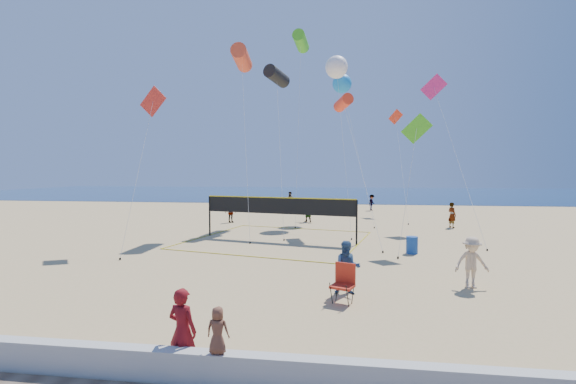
# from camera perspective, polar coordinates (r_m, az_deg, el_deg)

# --- Properties ---
(ground) EXTENTS (120.00, 120.00, 0.00)m
(ground) POSITION_cam_1_polar(r_m,az_deg,el_deg) (10.47, 1.96, -18.96)
(ground) COLOR tan
(ground) RESTS_ON ground
(ocean) EXTENTS (140.00, 50.00, 0.03)m
(ocean) POSITION_cam_1_polar(r_m,az_deg,el_deg) (71.77, 6.88, -0.14)
(ocean) COLOR navy
(ocean) RESTS_ON ground
(seawall) EXTENTS (32.00, 0.30, 0.60)m
(seawall) POSITION_cam_1_polar(r_m,az_deg,el_deg) (7.64, -0.50, -25.24)
(seawall) COLOR #B8B8B3
(seawall) RESTS_ON ground
(woman) EXTENTS (0.69, 0.54, 1.68)m
(woman) POSITION_cam_1_polar(r_m,az_deg,el_deg) (8.18, -15.37, -19.20)
(woman) COLOR maroon
(woman) RESTS_ON ground
(toddler) EXTENTS (0.43, 0.29, 0.86)m
(toddler) POSITION_cam_1_polar(r_m,az_deg,el_deg) (7.55, -10.37, -19.49)
(toddler) COLOR brown
(toddler) RESTS_ON seawall
(bystander_a) EXTENTS (0.84, 0.65, 1.71)m
(bystander_a) POSITION_cam_1_polar(r_m,az_deg,el_deg) (12.67, 8.80, -11.00)
(bystander_a) COLOR #305179
(bystander_a) RESTS_ON ground
(bystander_b) EXTENTS (1.16, 0.73, 1.73)m
(bystander_b) POSITION_cam_1_polar(r_m,az_deg,el_deg) (14.55, 25.56, -9.39)
(bystander_b) COLOR #CDAD89
(bystander_b) RESTS_ON ground
(far_person_0) EXTENTS (0.92, 0.91, 1.56)m
(far_person_0) POSITION_cam_1_polar(r_m,az_deg,el_deg) (30.00, -8.51, -3.03)
(far_person_0) COLOR gray
(far_person_0) RESTS_ON ground
(far_person_1) EXTENTS (1.52, 0.94, 1.56)m
(far_person_1) POSITION_cam_1_polar(r_m,az_deg,el_deg) (30.04, 2.98, -2.99)
(far_person_1) COLOR gray
(far_person_1) RESTS_ON ground
(far_person_2) EXTENTS (0.69, 0.77, 1.78)m
(far_person_2) POSITION_cam_1_polar(r_m,az_deg,el_deg) (29.32, 23.12, -3.16)
(far_person_2) COLOR gray
(far_person_2) RESTS_ON ground
(far_person_3) EXTENTS (0.96, 0.82, 1.75)m
(far_person_3) POSITION_cam_1_polar(r_m,az_deg,el_deg) (41.91, 0.36, -1.16)
(far_person_3) COLOR gray
(far_person_3) RESTS_ON ground
(far_person_4) EXTENTS (1.04, 1.20, 1.62)m
(far_person_4) POSITION_cam_1_polar(r_m,az_deg,el_deg) (39.92, 12.31, -1.53)
(far_person_4) COLOR gray
(far_person_4) RESTS_ON ground
(camp_chair) EXTENTS (0.80, 0.92, 1.30)m
(camp_chair) POSITION_cam_1_polar(r_m,az_deg,el_deg) (11.91, 8.25, -12.86)
(camp_chair) COLOR #B42514
(camp_chair) RESTS_ON ground
(trash_barrel) EXTENTS (0.59, 0.59, 0.82)m
(trash_barrel) POSITION_cam_1_polar(r_m,az_deg,el_deg) (19.52, 17.89, -7.49)
(trash_barrel) COLOR #164294
(trash_barrel) RESTS_ON ground
(volleyball_net) EXTENTS (11.03, 10.91, 2.47)m
(volleyball_net) POSITION_cam_1_polar(r_m,az_deg,el_deg) (22.07, -1.51, -2.76)
(volleyball_net) COLOR black
(volleyball_net) RESTS_ON ground
(kite_0) EXTENTS (2.17, 5.71, 11.98)m
(kite_0) POSITION_cam_1_polar(r_m,az_deg,el_deg) (26.61, -6.87, 19.11)
(kite_0) COLOR #DF4627
(kite_0) RESTS_ON ground
(kite_1) EXTENTS (2.32, 7.57, 11.44)m
(kite_1) POSITION_cam_1_polar(r_m,az_deg,el_deg) (28.91, -1.67, 16.75)
(kite_1) COLOR black
(kite_1) RESTS_ON ground
(kite_2) EXTENTS (2.60, 8.32, 9.02)m
(kite_2) POSITION_cam_1_polar(r_m,az_deg,el_deg) (26.51, 8.21, 12.92)
(kite_2) COLOR #FE3B1E
(kite_2) RESTS_ON ground
(kite_3) EXTENTS (1.61, 3.77, 8.42)m
(kite_3) POSITION_cam_1_polar(r_m,az_deg,el_deg) (21.73, -19.56, 11.58)
(kite_3) COLOR red
(kite_3) RESTS_ON ground
(kite_4) EXTENTS (2.02, 2.82, 6.87)m
(kite_4) POSITION_cam_1_polar(r_m,az_deg,el_deg) (20.59, 18.41, 8.08)
(kite_4) COLOR #48BD21
(kite_4) RESTS_ON ground
(kite_5) EXTENTS (1.85, 9.10, 10.89)m
(kite_5) POSITION_cam_1_polar(r_m,az_deg,el_deg) (29.73, 21.05, 13.52)
(kite_5) COLOR #E1277A
(kite_5) RESTS_ON ground
(kite_6) EXTENTS (2.23, 10.07, 13.09)m
(kite_6) POSITION_cam_1_polar(r_m,az_deg,el_deg) (32.25, 7.21, 17.87)
(kite_6) COLOR white
(kite_6) RESTS_ON ground
(kite_7) EXTENTS (3.37, 6.91, 12.10)m
(kite_7) POSITION_cam_1_polar(r_m,az_deg,el_deg) (33.74, 8.01, 15.61)
(kite_7) COLOR #1A86E3
(kite_7) RESTS_ON ground
(kite_8) EXTENTS (1.20, 6.58, 15.19)m
(kite_8) POSITION_cam_1_polar(r_m,az_deg,el_deg) (33.59, 1.92, 21.40)
(kite_8) COLOR #48BD21
(kite_8) RESTS_ON ground
(kite_9) EXTENTS (1.27, 8.95, 9.86)m
(kite_9) POSITION_cam_1_polar(r_m,az_deg,el_deg) (37.77, 15.77, 9.75)
(kite_9) COLOR #FE3B1E
(kite_9) RESTS_ON ground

